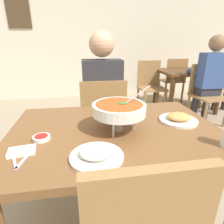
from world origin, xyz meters
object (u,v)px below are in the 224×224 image
object	(u,v)px
rice_plate	(97,154)
chair_bg_right	(174,78)
chair_bg_middle	(205,90)
dining_table_main	(116,145)
chair_bg_corner	(150,83)
chair_diner_main	(103,118)
sauce_dish	(41,138)
patron_bg_middle	(209,75)
diner_main	(102,94)
dining_table_far	(187,78)
curry_bowl	(119,109)
patron_bg_left	(223,69)
chair_bg_left	(223,83)
appetizer_plate	(178,118)

from	to	relation	value
rice_plate	chair_bg_right	bearing A→B (deg)	57.93
chair_bg_middle	dining_table_main	bearing A→B (deg)	-137.09
chair_bg_middle	chair_bg_corner	xyz separation A→B (m)	(-0.65, 0.65, 0.00)
dining_table_main	chair_bg_right	size ratio (longest dim) A/B	1.37
chair_bg_corner	chair_bg_middle	bearing A→B (deg)	-44.72
chair_diner_main	sauce_dish	xyz separation A→B (m)	(-0.41, -0.79, 0.24)
sauce_dish	patron_bg_middle	xyz separation A→B (m)	(2.11, 1.62, -0.00)
rice_plate	chair_bg_right	world-z (taller)	chair_bg_right
diner_main	patron_bg_middle	distance (m)	1.88
dining_table_far	patron_bg_middle	distance (m)	0.59
chair_bg_middle	patron_bg_middle	size ratio (longest dim) A/B	0.69
chair_diner_main	curry_bowl	xyz separation A→B (m)	(0.01, -0.74, 0.36)
chair_bg_middle	patron_bg_left	distance (m)	0.87
dining_table_main	chair_diner_main	distance (m)	0.73
chair_bg_left	dining_table_far	bearing A→B (deg)	169.06
curry_bowl	rice_plate	bearing A→B (deg)	-120.10
curry_bowl	chair_bg_corner	world-z (taller)	curry_bowl
chair_bg_middle	chair_bg_left	bearing A→B (deg)	33.26
diner_main	rice_plate	xyz separation A→B (m)	(-0.14, -1.03, 0.01)
curry_bowl	patron_bg_middle	world-z (taller)	patron_bg_middle
dining_table_far	chair_bg_left	world-z (taller)	chair_bg_left
chair_diner_main	chair_bg_left	distance (m)	2.66
patron_bg_middle	chair_bg_corner	bearing A→B (deg)	135.20
dining_table_main	chair_diner_main	world-z (taller)	chair_diner_main
chair_bg_left	diner_main	bearing A→B (deg)	-152.09
appetizer_plate	chair_bg_corner	distance (m)	2.27
dining_table_main	chair_bg_left	xyz separation A→B (m)	(2.34, 2.00, -0.12)
chair_bg_corner	patron_bg_middle	size ratio (longest dim) A/B	0.69
patron_bg_left	dining_table_far	bearing A→B (deg)	176.11
sauce_dish	chair_bg_corner	bearing A→B (deg)	57.66
dining_table_main	patron_bg_middle	xyz separation A→B (m)	(1.70, 1.55, 0.12)
rice_plate	chair_bg_corner	bearing A→B (deg)	64.84
rice_plate	patron_bg_middle	distance (m)	2.59
patron_bg_left	patron_bg_middle	world-z (taller)	same
chair_bg_left	chair_bg_right	distance (m)	0.92
chair_bg_middle	chair_bg_right	world-z (taller)	same
chair_diner_main	sauce_dish	world-z (taller)	chair_diner_main
sauce_dish	chair_bg_middle	bearing A→B (deg)	37.92
sauce_dish	patron_bg_left	bearing A→B (deg)	37.82
chair_bg_left	patron_bg_middle	world-z (taller)	patron_bg_middle
chair_diner_main	patron_bg_left	world-z (taller)	patron_bg_left
diner_main	sauce_dish	xyz separation A→B (m)	(-0.41, -0.82, 0.00)
rice_plate	dining_table_far	xyz separation A→B (m)	(1.82, 2.40, -0.15)
dining_table_main	rice_plate	world-z (taller)	rice_plate
curry_bowl	dining_table_far	size ratio (longest dim) A/B	0.33
dining_table_main	patron_bg_left	world-z (taller)	patron_bg_left
chair_diner_main	appetizer_plate	xyz separation A→B (m)	(0.42, -0.68, 0.25)
chair_bg_middle	sauce_dish	bearing A→B (deg)	-142.08
rice_plate	chair_bg_corner	distance (m)	2.76
curry_bowl	patron_bg_middle	distance (m)	2.31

